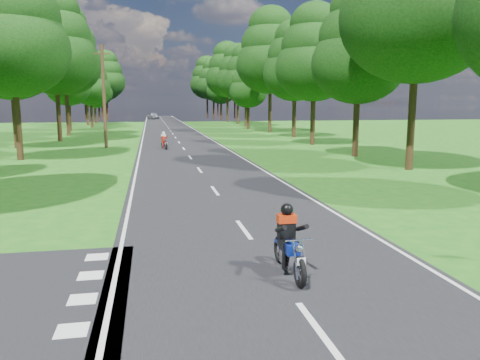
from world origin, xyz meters
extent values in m
plane|color=#195E15|center=(0.00, 0.00, 0.00)|extent=(160.00, 160.00, 0.00)
cube|color=black|center=(0.00, 50.00, 0.01)|extent=(7.00, 140.00, 0.02)
cube|color=silver|center=(0.00, -4.00, 0.02)|extent=(0.12, 2.00, 0.01)
cube|color=silver|center=(0.00, 2.00, 0.02)|extent=(0.12, 2.00, 0.01)
cube|color=silver|center=(0.00, 8.00, 0.02)|extent=(0.12, 2.00, 0.01)
cube|color=silver|center=(0.00, 14.00, 0.02)|extent=(0.12, 2.00, 0.01)
cube|color=silver|center=(0.00, 20.00, 0.02)|extent=(0.12, 2.00, 0.01)
cube|color=silver|center=(0.00, 26.00, 0.02)|extent=(0.12, 2.00, 0.01)
cube|color=silver|center=(0.00, 32.00, 0.02)|extent=(0.12, 2.00, 0.01)
cube|color=silver|center=(0.00, 38.00, 0.02)|extent=(0.12, 2.00, 0.01)
cube|color=silver|center=(0.00, 44.00, 0.02)|extent=(0.12, 2.00, 0.01)
cube|color=silver|center=(0.00, 50.00, 0.02)|extent=(0.12, 2.00, 0.01)
cube|color=silver|center=(0.00, 56.00, 0.02)|extent=(0.12, 2.00, 0.01)
cube|color=silver|center=(0.00, 62.00, 0.02)|extent=(0.12, 2.00, 0.01)
cube|color=silver|center=(0.00, 68.00, 0.02)|extent=(0.12, 2.00, 0.01)
cube|color=silver|center=(0.00, 74.00, 0.02)|extent=(0.12, 2.00, 0.01)
cube|color=silver|center=(0.00, 80.00, 0.02)|extent=(0.12, 2.00, 0.01)
cube|color=silver|center=(0.00, 86.00, 0.02)|extent=(0.12, 2.00, 0.01)
cube|color=silver|center=(0.00, 92.00, 0.02)|extent=(0.12, 2.00, 0.01)
cube|color=silver|center=(0.00, 98.00, 0.02)|extent=(0.12, 2.00, 0.01)
cube|color=silver|center=(0.00, 104.00, 0.02)|extent=(0.12, 2.00, 0.01)
cube|color=silver|center=(0.00, 110.00, 0.02)|extent=(0.12, 2.00, 0.01)
cube|color=silver|center=(0.00, 116.00, 0.02)|extent=(0.12, 2.00, 0.01)
cube|color=silver|center=(-3.30, 50.00, 0.02)|extent=(0.10, 140.00, 0.01)
cube|color=silver|center=(3.30, 50.00, 0.02)|extent=(0.10, 140.00, 0.01)
cube|color=silver|center=(-3.80, -3.30, 0.02)|extent=(0.50, 0.50, 0.01)
cube|color=silver|center=(-3.80, -2.10, 0.02)|extent=(0.50, 0.50, 0.01)
cube|color=silver|center=(-3.80, -0.90, 0.02)|extent=(0.50, 0.50, 0.01)
cube|color=silver|center=(-3.80, 0.30, 0.02)|extent=(0.50, 0.50, 0.01)
cylinder|color=black|center=(-10.57, 20.76, 1.96)|extent=(0.40, 0.40, 3.91)
ellipsoid|color=black|center=(-10.57, 20.76, 6.78)|extent=(6.85, 6.85, 5.82)
ellipsoid|color=black|center=(-10.57, 20.76, 8.68)|extent=(5.87, 5.87, 4.99)
cylinder|color=black|center=(-12.94, 29.18, 1.90)|extent=(0.40, 0.40, 3.79)
ellipsoid|color=black|center=(-12.94, 29.18, 6.57)|extent=(6.64, 6.64, 5.64)
ellipsoid|color=black|center=(-12.94, 29.18, 8.41)|extent=(5.69, 5.69, 4.84)
ellipsoid|color=black|center=(-12.94, 29.18, 10.26)|extent=(4.27, 4.27, 3.63)
cylinder|color=black|center=(-10.82, 35.60, 2.16)|extent=(0.40, 0.40, 4.32)
ellipsoid|color=black|center=(-10.82, 35.60, 7.47)|extent=(7.56, 7.56, 6.42)
ellipsoid|color=black|center=(-10.82, 35.60, 9.58)|extent=(6.48, 6.48, 5.51)
ellipsoid|color=black|center=(-10.82, 35.60, 11.68)|extent=(4.86, 4.86, 4.13)
cylinder|color=black|center=(-11.26, 43.10, 2.20)|extent=(0.40, 0.40, 4.40)
ellipsoid|color=black|center=(-11.26, 43.10, 7.62)|extent=(7.71, 7.71, 6.55)
ellipsoid|color=black|center=(-11.26, 43.10, 9.77)|extent=(6.60, 6.60, 5.61)
ellipsoid|color=black|center=(-11.26, 43.10, 11.92)|extent=(4.95, 4.95, 4.21)
cylinder|color=black|center=(-12.61, 52.78, 1.60)|extent=(0.40, 0.40, 3.20)
ellipsoid|color=black|center=(-12.61, 52.78, 5.54)|extent=(5.60, 5.60, 4.76)
ellipsoid|color=black|center=(-12.61, 52.78, 7.10)|extent=(4.80, 4.80, 4.08)
ellipsoid|color=black|center=(-12.61, 52.78, 8.66)|extent=(3.60, 3.60, 3.06)
cylinder|color=black|center=(-10.75, 60.15, 1.61)|extent=(0.40, 0.40, 3.22)
ellipsoid|color=black|center=(-10.75, 60.15, 5.58)|extent=(5.64, 5.64, 4.79)
ellipsoid|color=black|center=(-10.75, 60.15, 7.15)|extent=(4.83, 4.83, 4.11)
ellipsoid|color=black|center=(-10.75, 60.15, 8.72)|extent=(3.62, 3.62, 3.08)
cylinder|color=black|center=(-12.29, 67.91, 1.80)|extent=(0.40, 0.40, 3.61)
ellipsoid|color=black|center=(-12.29, 67.91, 6.25)|extent=(6.31, 6.31, 5.37)
ellipsoid|color=black|center=(-12.29, 67.91, 8.01)|extent=(5.41, 5.41, 4.60)
ellipsoid|color=black|center=(-12.29, 67.91, 9.76)|extent=(4.06, 4.06, 3.45)
cylinder|color=black|center=(-11.94, 75.74, 1.33)|extent=(0.40, 0.40, 2.67)
ellipsoid|color=black|center=(-11.94, 75.74, 4.62)|extent=(4.67, 4.67, 3.97)
ellipsoid|color=black|center=(-11.94, 75.74, 5.92)|extent=(4.00, 4.00, 3.40)
ellipsoid|color=black|center=(-11.94, 75.74, 7.22)|extent=(3.00, 3.00, 2.55)
cylinder|color=black|center=(-12.18, 84.90, 1.54)|extent=(0.40, 0.40, 3.09)
ellipsoid|color=black|center=(-12.18, 84.90, 5.34)|extent=(5.40, 5.40, 4.59)
ellipsoid|color=black|center=(-12.18, 84.90, 6.85)|extent=(4.63, 4.63, 3.93)
ellipsoid|color=black|center=(-12.18, 84.90, 8.35)|extent=(3.47, 3.47, 2.95)
cylinder|color=black|center=(-11.23, 91.41, 2.24)|extent=(0.40, 0.40, 4.48)
ellipsoid|color=black|center=(-11.23, 91.41, 7.75)|extent=(7.84, 7.84, 6.66)
ellipsoid|color=black|center=(-11.23, 91.41, 9.94)|extent=(6.72, 6.72, 5.71)
ellipsoid|color=black|center=(-11.23, 91.41, 12.12)|extent=(5.04, 5.04, 4.28)
cylinder|color=black|center=(-12.28, 100.39, 2.05)|extent=(0.40, 0.40, 4.09)
ellipsoid|color=black|center=(-12.28, 100.39, 7.09)|extent=(7.16, 7.16, 6.09)
ellipsoid|color=black|center=(-12.28, 100.39, 9.08)|extent=(6.14, 6.14, 5.22)
ellipsoid|color=black|center=(-12.28, 100.39, 11.08)|extent=(4.61, 4.61, 3.92)
cylinder|color=black|center=(11.06, 12.20, 2.28)|extent=(0.40, 0.40, 4.56)
ellipsoid|color=black|center=(11.06, 12.20, 7.89)|extent=(7.98, 7.98, 6.78)
cylinder|color=black|center=(10.92, 18.69, 1.75)|extent=(0.40, 0.40, 3.49)
ellipsoid|color=black|center=(10.92, 18.69, 6.05)|extent=(6.12, 6.12, 5.20)
ellipsoid|color=black|center=(10.92, 18.69, 7.75)|extent=(5.24, 5.24, 4.46)
ellipsoid|color=black|center=(10.92, 18.69, 9.46)|extent=(3.93, 3.93, 3.34)
cylinder|color=black|center=(11.06, 27.58, 1.85)|extent=(0.40, 0.40, 3.69)
ellipsoid|color=black|center=(11.06, 27.58, 6.39)|extent=(6.46, 6.46, 5.49)
ellipsoid|color=black|center=(11.06, 27.58, 8.19)|extent=(5.54, 5.54, 4.71)
ellipsoid|color=black|center=(11.06, 27.58, 9.99)|extent=(4.15, 4.15, 3.53)
cylinder|color=black|center=(12.17, 36.42, 1.87)|extent=(0.40, 0.40, 3.74)
ellipsoid|color=black|center=(12.17, 36.42, 6.48)|extent=(6.55, 6.55, 5.57)
ellipsoid|color=black|center=(12.17, 36.42, 8.31)|extent=(5.62, 5.62, 4.77)
ellipsoid|color=black|center=(12.17, 36.42, 10.13)|extent=(4.21, 4.21, 3.58)
cylinder|color=black|center=(11.72, 44.72, 2.32)|extent=(0.40, 0.40, 4.64)
ellipsoid|color=black|center=(11.72, 44.72, 8.04)|extent=(8.12, 8.12, 6.91)
ellipsoid|color=black|center=(11.72, 44.72, 10.30)|extent=(6.96, 6.96, 5.92)
ellipsoid|color=black|center=(11.72, 44.72, 12.56)|extent=(5.22, 5.22, 4.44)
cylinder|color=black|center=(10.55, 51.92, 1.45)|extent=(0.40, 0.40, 2.91)
ellipsoid|color=black|center=(10.55, 51.92, 5.03)|extent=(5.09, 5.09, 4.33)
ellipsoid|color=black|center=(10.55, 51.92, 6.45)|extent=(4.36, 4.36, 3.71)
ellipsoid|color=black|center=(10.55, 51.92, 7.87)|extent=(3.27, 3.27, 2.78)
cylinder|color=black|center=(11.77, 59.40, 1.94)|extent=(0.40, 0.40, 3.88)
ellipsoid|color=black|center=(11.77, 59.40, 6.71)|extent=(6.78, 6.78, 5.77)
ellipsoid|color=black|center=(11.77, 59.40, 8.60)|extent=(5.81, 5.81, 4.94)
ellipsoid|color=black|center=(11.77, 59.40, 10.49)|extent=(4.36, 4.36, 3.71)
cylinder|color=black|center=(12.10, 67.87, 2.09)|extent=(0.40, 0.40, 4.18)
ellipsoid|color=black|center=(12.10, 67.87, 7.23)|extent=(7.31, 7.31, 6.21)
ellipsoid|color=black|center=(12.10, 67.87, 9.27)|extent=(6.27, 6.27, 5.33)
ellipsoid|color=black|center=(12.10, 67.87, 11.31)|extent=(4.70, 4.70, 4.00)
cylinder|color=black|center=(11.80, 76.83, 2.32)|extent=(0.40, 0.40, 4.63)
ellipsoid|color=black|center=(11.80, 76.83, 8.02)|extent=(8.11, 8.11, 6.89)
ellipsoid|color=black|center=(11.80, 76.83, 10.28)|extent=(6.95, 6.95, 5.91)
ellipsoid|color=black|center=(11.80, 76.83, 12.54)|extent=(5.21, 5.21, 4.43)
cylinder|color=black|center=(11.69, 84.12, 1.68)|extent=(0.40, 0.40, 3.36)
ellipsoid|color=black|center=(11.69, 84.12, 5.82)|extent=(5.88, 5.88, 5.00)
ellipsoid|color=black|center=(11.69, 84.12, 7.46)|extent=(5.04, 5.04, 4.29)
ellipsoid|color=black|center=(11.69, 84.12, 9.10)|extent=(3.78, 3.78, 3.21)
cylinder|color=black|center=(11.14, 91.34, 2.04)|extent=(0.40, 0.40, 4.09)
ellipsoid|color=black|center=(11.14, 91.34, 7.07)|extent=(7.15, 7.15, 6.08)
ellipsoid|color=black|center=(11.14, 91.34, 9.07)|extent=(6.13, 6.13, 5.21)
ellipsoid|color=black|center=(11.14, 91.34, 11.06)|extent=(4.60, 4.60, 3.91)
cylinder|color=black|center=(10.68, 99.10, 2.24)|extent=(0.40, 0.40, 4.48)
ellipsoid|color=black|center=(10.68, 99.10, 7.76)|extent=(7.84, 7.84, 6.66)
ellipsoid|color=black|center=(10.68, 99.10, 9.94)|extent=(6.72, 6.72, 5.71)
ellipsoid|color=black|center=(10.68, 99.10, 12.13)|extent=(5.04, 5.04, 4.28)
cylinder|color=black|center=(-14.00, 110.00, 1.92)|extent=(0.40, 0.40, 3.84)
ellipsoid|color=black|center=(-14.00, 110.00, 6.65)|extent=(6.72, 6.72, 5.71)
ellipsoid|color=black|center=(-14.00, 110.00, 8.52)|extent=(5.76, 5.76, 4.90)
ellipsoid|color=black|center=(-14.00, 110.00, 10.39)|extent=(4.32, 4.32, 3.67)
cylinder|color=black|center=(15.00, 112.00, 2.08)|extent=(0.40, 0.40, 4.16)
ellipsoid|color=black|center=(15.00, 112.00, 7.20)|extent=(7.28, 7.28, 6.19)
ellipsoid|color=black|center=(15.00, 112.00, 9.23)|extent=(6.24, 6.24, 5.30)
ellipsoid|color=black|center=(15.00, 112.00, 11.26)|extent=(4.68, 4.68, 3.98)
cylinder|color=black|center=(-16.00, 95.00, 1.76)|extent=(0.40, 0.40, 3.52)
ellipsoid|color=black|center=(-16.00, 95.00, 6.09)|extent=(6.16, 6.16, 5.24)
ellipsoid|color=black|center=(-16.00, 95.00, 7.81)|extent=(5.28, 5.28, 4.49)
ellipsoid|color=black|center=(-16.00, 95.00, 9.53)|extent=(3.96, 3.96, 3.37)
cylinder|color=black|center=(17.00, 98.00, 2.24)|extent=(0.40, 0.40, 4.48)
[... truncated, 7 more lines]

